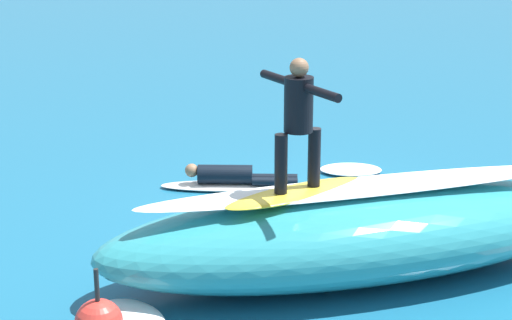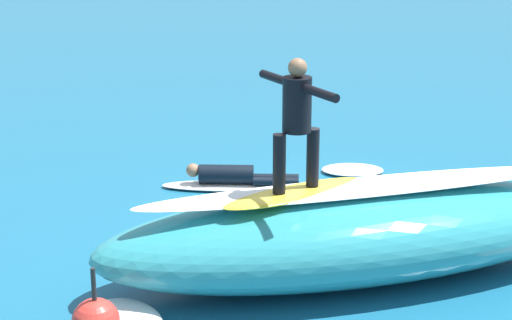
# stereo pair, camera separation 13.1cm
# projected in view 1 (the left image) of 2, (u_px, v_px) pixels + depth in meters

# --- Properties ---
(ground_plane) EXTENTS (120.00, 120.00, 0.00)m
(ground_plane) POSITION_uv_depth(u_px,v_px,m) (325.00, 219.00, 13.32)
(ground_plane) COLOR #196084
(wave_crest) EXTENTS (6.81, 2.21, 1.15)m
(wave_crest) POSITION_uv_depth(u_px,v_px,m) (359.00, 233.00, 11.32)
(wave_crest) COLOR teal
(wave_crest) RESTS_ON ground_plane
(wave_foam_lip) EXTENTS (5.77, 0.83, 0.08)m
(wave_foam_lip) POSITION_uv_depth(u_px,v_px,m) (361.00, 187.00, 11.14)
(wave_foam_lip) COLOR white
(wave_foam_lip) RESTS_ON wave_crest
(surfboard_riding) EXTENTS (2.13, 1.06, 0.10)m
(surfboard_riding) POSITION_uv_depth(u_px,v_px,m) (297.00, 193.00, 10.91)
(surfboard_riding) COLOR yellow
(surfboard_riding) RESTS_ON wave_crest
(surfer_riding) EXTENTS (0.63, 1.51, 1.63)m
(surfer_riding) POSITION_uv_depth(u_px,v_px,m) (298.00, 114.00, 10.60)
(surfer_riding) COLOR black
(surfer_riding) RESTS_ON surfboard_riding
(surfboard_paddling) EXTENTS (2.17, 1.17, 0.09)m
(surfboard_paddling) POSITION_uv_depth(u_px,v_px,m) (225.00, 186.00, 14.61)
(surfboard_paddling) COLOR silver
(surfboard_paddling) RESTS_ON ground_plane
(surfer_paddling) EXTENTS (1.80, 0.83, 0.33)m
(surfer_paddling) POSITION_uv_depth(u_px,v_px,m) (234.00, 175.00, 14.55)
(surfer_paddling) COLOR black
(surfer_paddling) RESTS_ON surfboard_paddling
(foam_patch_near) EXTENTS (1.23, 1.01, 0.11)m
(foam_patch_near) POSITION_uv_depth(u_px,v_px,m) (351.00, 169.00, 15.40)
(foam_patch_near) COLOR white
(foam_patch_near) RESTS_ON ground_plane
(foam_patch_mid) EXTENTS (1.05, 1.27, 0.17)m
(foam_patch_mid) POSITION_uv_depth(u_px,v_px,m) (128.00, 319.00, 10.13)
(foam_patch_mid) COLOR white
(foam_patch_mid) RESTS_ON ground_plane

